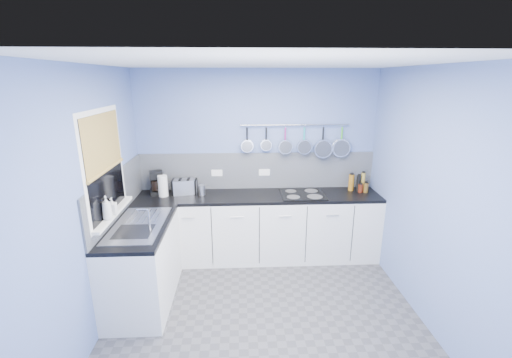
{
  "coord_description": "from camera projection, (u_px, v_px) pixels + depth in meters",
  "views": [
    {
      "loc": [
        -0.23,
        -3.06,
        2.38
      ],
      "look_at": [
        -0.05,
        0.75,
        1.25
      ],
      "focal_mm": 24.04,
      "sensor_mm": 36.0,
      "label": 1
    }
  ],
  "objects": [
    {
      "name": "condiment_2",
      "position": [
        351.0,
        182.0,
        4.65
      ],
      "size": [
        0.07,
        0.07,
        0.22
      ],
      "primitive_type": "cylinder",
      "color": "#8C5914",
      "rests_on": "worktop_back"
    },
    {
      "name": "coffee_maker",
      "position": [
        156.0,
        183.0,
        4.48
      ],
      "size": [
        0.22,
        0.23,
        0.31
      ],
      "primitive_type": null,
      "rotation": [
        0.0,
        0.0,
        0.26
      ],
      "color": "black",
      "rests_on": "worktop_back"
    },
    {
      "name": "wall_right",
      "position": [
        430.0,
        198.0,
        3.33
      ],
      "size": [
        0.02,
        3.0,
        2.5
      ],
      "primitive_type": "cube",
      "color": "#596FAC",
      "rests_on": "ground"
    },
    {
      "name": "pan_2",
      "position": [
        285.0,
        139.0,
        4.56
      ],
      "size": [
        0.19,
        0.09,
        0.38
      ],
      "primitive_type": null,
      "color": "silver",
      "rests_on": "pot_rail"
    },
    {
      "name": "backsplash_left",
      "position": [
        118.0,
        193.0,
        3.79
      ],
      "size": [
        0.02,
        1.8,
        0.5
      ],
      "primitive_type": "cube",
      "color": "slate",
      "rests_on": "wall_left"
    },
    {
      "name": "socket_right",
      "position": [
        264.0,
        172.0,
        4.71
      ],
      "size": [
        0.15,
        0.01,
        0.09
      ],
      "primitive_type": "cube",
      "color": "white",
      "rests_on": "backsplash_back"
    },
    {
      "name": "condiment_1",
      "position": [
        358.0,
        183.0,
        4.64
      ],
      "size": [
        0.06,
        0.06,
        0.21
      ],
      "primitive_type": "cylinder",
      "color": "black",
      "rests_on": "worktop_back"
    },
    {
      "name": "pan_3",
      "position": [
        304.0,
        140.0,
        4.57
      ],
      "size": [
        0.2,
        0.08,
        0.39
      ],
      "primitive_type": null,
      "color": "silver",
      "rests_on": "pot_rail"
    },
    {
      "name": "soap_bottle_b",
      "position": [
        112.0,
        206.0,
        3.45
      ],
      "size": [
        0.08,
        0.08,
        0.17
      ],
      "primitive_type": "imported",
      "rotation": [
        0.0,
        0.0,
        0.03
      ],
      "color": "white",
      "rests_on": "window_sill"
    },
    {
      "name": "floor",
      "position": [
        264.0,
        313.0,
        3.61
      ],
      "size": [
        3.2,
        3.0,
        0.02
      ],
      "primitive_type": "cube",
      "color": "#47474C",
      "rests_on": "ground"
    },
    {
      "name": "mixer_tap",
      "position": [
        149.0,
        220.0,
        3.38
      ],
      "size": [
        0.12,
        0.08,
        0.26
      ],
      "primitive_type": null,
      "color": "silver",
      "rests_on": "worktop_left"
    },
    {
      "name": "pan_1",
      "position": [
        266.0,
        138.0,
        4.54
      ],
      "size": [
        0.15,
        0.05,
        0.34
      ],
      "primitive_type": null,
      "color": "silver",
      "rests_on": "pot_rail"
    },
    {
      "name": "window_frame",
      "position": [
        104.0,
        165.0,
        3.39
      ],
      "size": [
        0.01,
        1.0,
        1.1
      ],
      "primitive_type": "cube",
      "color": "white",
      "rests_on": "wall_left"
    },
    {
      "name": "cabinet_run_back",
      "position": [
        258.0,
        228.0,
        4.64
      ],
      "size": [
        3.2,
        0.6,
        0.86
      ],
      "primitive_type": "cube",
      "color": "silver",
      "rests_on": "ground"
    },
    {
      "name": "condiment_4",
      "position": [
        361.0,
        188.0,
        4.59
      ],
      "size": [
        0.06,
        0.06,
        0.11
      ],
      "primitive_type": "cylinder",
      "color": "#4C190C",
      "rests_on": "worktop_back"
    },
    {
      "name": "condiment_3",
      "position": [
        366.0,
        188.0,
        4.58
      ],
      "size": [
        0.06,
        0.06,
        0.13
      ],
      "primitive_type": "cylinder",
      "color": "brown",
      "rests_on": "worktop_back"
    },
    {
      "name": "pan_0",
      "position": [
        247.0,
        139.0,
        4.53
      ],
      "size": [
        0.17,
        0.07,
        0.36
      ],
      "primitive_type": null,
      "color": "silver",
      "rests_on": "pot_rail"
    },
    {
      "name": "backsplash_back",
      "position": [
        257.0,
        171.0,
        4.71
      ],
      "size": [
        3.2,
        0.02,
        0.5
      ],
      "primitive_type": "cube",
      "color": "slate",
      "rests_on": "wall_back"
    },
    {
      "name": "cabinet_run_left",
      "position": [
        143.0,
        265.0,
        3.72
      ],
      "size": [
        0.6,
        1.2,
        0.86
      ],
      "primitive_type": "cube",
      "color": "silver",
      "rests_on": "ground"
    },
    {
      "name": "worktop_left",
      "position": [
        139.0,
        227.0,
        3.59
      ],
      "size": [
        0.6,
        1.2,
        0.04
      ],
      "primitive_type": "cube",
      "color": "black",
      "rests_on": "cabinet_run_left"
    },
    {
      "name": "window_glass",
      "position": [
        105.0,
        165.0,
        3.39
      ],
      "size": [
        0.01,
        0.9,
        1.0
      ],
      "primitive_type": "cube",
      "color": "black",
      "rests_on": "wall_left"
    },
    {
      "name": "ceiling",
      "position": [
        266.0,
        62.0,
        2.9
      ],
      "size": [
        3.2,
        3.0,
        0.02
      ],
      "primitive_type": "cube",
      "color": "white",
      "rests_on": "ground"
    },
    {
      "name": "canister",
      "position": [
        202.0,
        190.0,
        4.48
      ],
      "size": [
        0.1,
        0.1,
        0.13
      ],
      "primitive_type": "cylinder",
      "rotation": [
        0.0,
        0.0,
        0.09
      ],
      "color": "silver",
      "rests_on": "worktop_back"
    },
    {
      "name": "condiment_0",
      "position": [
        363.0,
        182.0,
        4.65
      ],
      "size": [
        0.06,
        0.06,
        0.25
      ],
      "primitive_type": "cylinder",
      "color": "olive",
      "rests_on": "worktop_back"
    },
    {
      "name": "hob",
      "position": [
        302.0,
        194.0,
        4.51
      ],
      "size": [
        0.57,
        0.5,
        0.01
      ],
      "primitive_type": "cube",
      "color": "black",
      "rests_on": "worktop_back"
    },
    {
      "name": "bamboo_blind",
      "position": [
        103.0,
        142.0,
        3.32
      ],
      "size": [
        0.01,
        0.9,
        0.55
      ],
      "primitive_type": "cube",
      "color": "gold",
      "rests_on": "wall_left"
    },
    {
      "name": "window_sill",
      "position": [
        113.0,
        213.0,
        3.53
      ],
      "size": [
        0.1,
        0.98,
        0.03
      ],
      "primitive_type": "cube",
      "color": "white",
      "rests_on": "wall_left"
    },
    {
      "name": "paper_towel",
      "position": [
        163.0,
        186.0,
        4.42
      ],
      "size": [
        0.15,
        0.15,
        0.28
      ],
      "primitive_type": "cylinder",
      "rotation": [
        0.0,
        0.0,
        -0.28
      ],
      "color": "white",
      "rests_on": "worktop_back"
    },
    {
      "name": "socket_left",
      "position": [
        217.0,
        173.0,
        4.68
      ],
      "size": [
        0.15,
        0.01,
        0.09
      ],
      "primitive_type": "cube",
      "color": "white",
      "rests_on": "backsplash_back"
    },
    {
      "name": "soap_bottle_a",
      "position": [
        107.0,
        208.0,
        3.31
      ],
      "size": [
        0.12,
        0.12,
        0.24
      ],
      "primitive_type": "imported",
      "rotation": [
        0.0,
        0.0,
        0.41
      ],
      "color": "white",
      "rests_on": "window_sill"
    },
    {
      "name": "wall_left",
      "position": [
        93.0,
        204.0,
        3.18
      ],
      "size": [
        0.02,
        3.0,
        2.5
      ],
      "primitive_type": "cube",
      "color": "#596FAC",
      "rests_on": "ground"
    },
    {
      "name": "sink_unit",
      "position": [
        139.0,
        224.0,
        3.58
      ],
      "size": [
        0.5,
        0.95,
        0.01
      ],
      "primitive_type": "cube",
      "color": "silver",
      "rests_on": "worktop_left"
    },
    {
      "name": "worktop_back",
      "position": [
        258.0,
        196.0,
        4.51
      ],
      "size": [
        3.2,
        0.6,
        0.04
      ],
      "primitive_type": "cube",
      "color": "black",
      "rests_on": "cabinet_run_back"
    },
    {
      "name": "pot_rail",
      "position": [
        295.0,
        125.0,
        4.52
      ],
      "size": [
        1.45,
        0.02,
        0.02
      ],
      "primitive_type": "cylinder",
      "rotation": [
        0.0,
        1.57,
        0.0
      ],
      "color": "silver",
      "rests_on": "wall_back"
    },
    {
      "name": "toaster",
      "position": [
        185.0,
        187.0,
        4.53
      ],
      "size": [
        0.33,
        0.23,
        0.19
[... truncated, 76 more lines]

